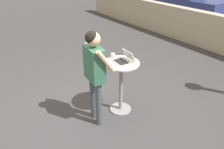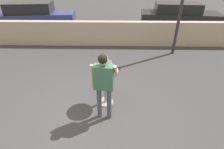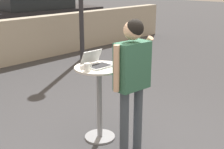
% 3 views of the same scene
% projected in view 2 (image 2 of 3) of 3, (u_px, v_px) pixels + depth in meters
% --- Properties ---
extents(ground_plane, '(50.00, 50.00, 0.00)m').
position_uv_depth(ground_plane, '(93.00, 119.00, 4.23)').
color(ground_plane, '#3D3D3F').
extents(pavement_kerb, '(15.15, 0.35, 1.12)m').
position_uv_depth(pavement_kerb, '(105.00, 33.00, 8.28)').
color(pavement_kerb, '#B2A893').
rests_on(pavement_kerb, ground_plane).
extents(cafe_table, '(0.64, 0.64, 1.02)m').
position_uv_depth(cafe_table, '(105.00, 82.00, 4.45)').
color(cafe_table, gray).
rests_on(cafe_table, ground_plane).
extents(laptop, '(0.33, 0.34, 0.20)m').
position_uv_depth(laptop, '(105.00, 67.00, 4.29)').
color(laptop, silver).
rests_on(laptop, cafe_table).
extents(coffee_mug, '(0.12, 0.08, 0.10)m').
position_uv_depth(coffee_mug, '(96.00, 68.00, 4.23)').
color(coffee_mug, white).
rests_on(coffee_mug, cafe_table).
extents(standing_person, '(0.59, 0.35, 1.68)m').
position_uv_depth(standing_person, '(104.00, 80.00, 3.77)').
color(standing_person, '#424C56').
rests_on(standing_person, ground_plane).
extents(parked_car_near_street, '(4.73, 2.28, 1.54)m').
position_uv_depth(parked_car_near_street, '(179.00, 16.00, 10.47)').
color(parked_car_near_street, black).
rests_on(parked_car_near_street, ground_plane).
extents(parked_car_further_down, '(4.67, 2.30, 1.59)m').
position_uv_depth(parked_car_further_down, '(35.00, 16.00, 10.37)').
color(parked_car_further_down, navy).
rests_on(parked_car_further_down, ground_plane).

